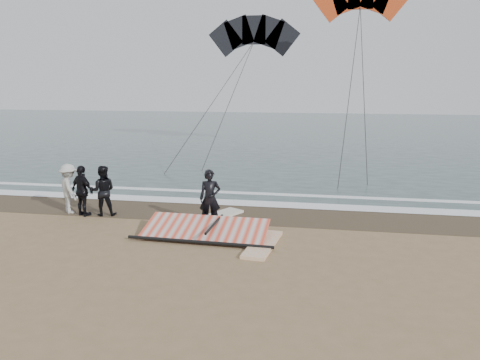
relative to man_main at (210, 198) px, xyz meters
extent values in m
plane|color=#8C704C|center=(1.01, -2.75, -0.98)|extent=(120.00, 120.00, 0.00)
cube|color=#233838|center=(1.01, 30.25, -0.97)|extent=(120.00, 54.00, 0.02)
cube|color=#4C3D2B|center=(1.01, 1.75, -0.98)|extent=(120.00, 2.80, 0.01)
cube|color=white|center=(1.01, 3.15, -0.96)|extent=(120.00, 0.90, 0.01)
cube|color=white|center=(1.01, 4.85, -0.96)|extent=(120.00, 0.45, 0.01)
imported|color=black|center=(0.00, 0.00, 0.00)|extent=(0.80, 0.62, 1.97)
cube|color=silver|center=(2.00, -1.60, -0.93)|extent=(0.99, 2.55, 0.10)
cube|color=beige|center=(-0.09, 0.90, -0.93)|extent=(1.87, 2.52, 0.11)
imported|color=black|center=(-4.18, 0.64, -0.05)|extent=(1.06, 0.92, 1.86)
imported|color=black|center=(-4.88, 0.44, -0.05)|extent=(1.19, 0.87, 1.88)
imported|color=#B4B5B0|center=(-5.58, 0.74, -0.05)|extent=(1.34, 1.33, 1.86)
cube|color=black|center=(-0.10, -0.53, -0.93)|extent=(2.73, 0.76, 0.10)
cube|color=#ED4327|center=(0.10, -1.13, -0.68)|extent=(4.01, 1.69, 0.42)
cylinder|color=black|center=(0.10, -1.91, -0.87)|extent=(4.57, 0.30, 0.10)
cylinder|color=black|center=(0.40, -1.13, -0.53)|extent=(0.17, 1.98, 0.08)
cylinder|color=#262626|center=(5.07, 11.09, 3.68)|extent=(0.04, 0.04, 13.18)
cylinder|color=#262626|center=(5.77, 11.60, 3.68)|extent=(0.04, 0.04, 12.42)
cylinder|color=#262626|center=(-2.94, 14.06, 2.84)|extent=(0.04, 0.04, 14.10)
cylinder|color=#262626|center=(-2.07, 14.65, 2.84)|extent=(0.04, 0.04, 12.86)
camera|label=1|loc=(3.62, -14.87, 3.90)|focal=35.00mm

